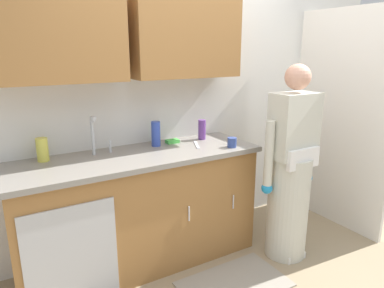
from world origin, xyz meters
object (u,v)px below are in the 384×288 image
(bottle_cleaner_spray, at_px, (42,150))
(cup_by_sink, at_px, (232,142))
(knife_on_counter, at_px, (197,145))
(bottle_soap, at_px, (156,134))
(bottle_water_tall, at_px, (202,130))
(sink, at_px, (105,161))
(person_at_sink, at_px, (290,179))
(sponge, at_px, (172,141))

(bottle_cleaner_spray, distance_m, cup_by_sink, 1.46)
(bottle_cleaner_spray, bearing_deg, knife_on_counter, -9.38)
(bottle_soap, bearing_deg, bottle_water_tall, 0.13)
(bottle_cleaner_spray, bearing_deg, cup_by_sink, -15.75)
(sink, relative_size, knife_on_counter, 2.08)
(person_at_sink, distance_m, sponge, 1.04)
(sink, distance_m, bottle_water_tall, 0.95)
(sink, height_order, knife_on_counter, sink)
(person_at_sink, bearing_deg, sink, 158.66)
(sink, xyz_separation_m, bottle_cleaner_spray, (-0.40, 0.18, 0.10))
(bottle_water_tall, bearing_deg, sink, -171.81)
(person_at_sink, xyz_separation_m, knife_on_counter, (-0.59, 0.52, 0.25))
(person_at_sink, xyz_separation_m, sponge, (-0.73, 0.69, 0.26))
(knife_on_counter, bearing_deg, bottle_water_tall, -20.18)
(bottle_cleaner_spray, xyz_separation_m, bottle_soap, (0.88, -0.04, 0.02))
(person_at_sink, xyz_separation_m, bottle_soap, (-0.89, 0.67, 0.35))
(cup_by_sink, bearing_deg, sponge, 134.33)
(sink, relative_size, person_at_sink, 0.31)
(sink, xyz_separation_m, person_at_sink, (1.37, -0.54, -0.23))
(person_at_sink, bearing_deg, knife_on_counter, 138.59)
(cup_by_sink, bearing_deg, bottle_water_tall, 101.42)
(bottle_soap, bearing_deg, sponge, 6.39)
(person_at_sink, relative_size, knife_on_counter, 6.75)
(cup_by_sink, xyz_separation_m, sponge, (-0.36, 0.37, -0.03))
(bottle_water_tall, relative_size, bottle_cleaner_spray, 1.03)
(person_at_sink, relative_size, bottle_cleaner_spray, 9.44)
(bottle_soap, relative_size, cup_by_sink, 2.59)
(bottle_water_tall, distance_m, knife_on_counter, 0.23)
(sink, xyz_separation_m, bottle_water_tall, (0.93, 0.13, 0.10))
(knife_on_counter, height_order, sponge, sponge)
(sponge, bearing_deg, cup_by_sink, -45.67)
(bottle_cleaner_spray, relative_size, bottle_soap, 0.82)
(sink, distance_m, knife_on_counter, 0.79)
(person_at_sink, height_order, bottle_water_tall, person_at_sink)
(bottle_cleaner_spray, bearing_deg, sponge, -1.37)
(person_at_sink, bearing_deg, sponge, 136.66)
(person_at_sink, bearing_deg, bottle_cleaner_spray, 158.05)
(bottle_cleaner_spray, xyz_separation_m, sponge, (1.04, -0.02, -0.07))
(bottle_soap, bearing_deg, cup_by_sink, -33.87)
(bottle_soap, distance_m, knife_on_counter, 0.36)
(bottle_soap, distance_m, cup_by_sink, 0.64)
(bottle_soap, distance_m, sponge, 0.19)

